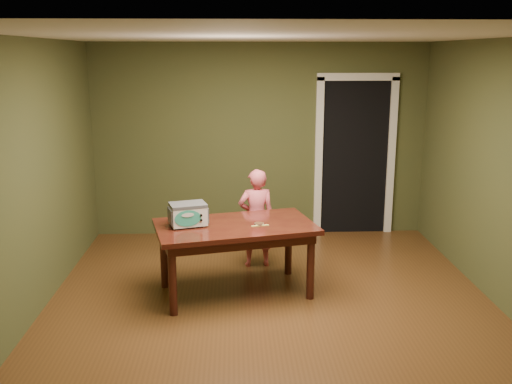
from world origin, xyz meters
TOP-DOWN VIEW (x-y plane):
  - floor at (0.00, 0.00)m, footprint 5.00×5.00m
  - room_shell at (0.00, 0.00)m, footprint 4.52×5.02m
  - doorway at (1.30, 2.78)m, footprint 1.10×0.66m
  - dining_table at (-0.35, 0.43)m, footprint 1.76×1.24m
  - toy_oven at (-0.83, 0.40)m, footprint 0.43×0.35m
  - baking_pan at (-0.11, 0.40)m, footprint 0.10×0.10m
  - spatula at (-0.10, 0.36)m, footprint 0.18×0.06m
  - child at (-0.10, 1.22)m, footprint 0.45×0.32m

SIDE VIEW (x-z plane):
  - floor at x=0.00m, z-range 0.00..0.00m
  - child at x=-0.10m, z-range 0.00..1.17m
  - dining_table at x=-0.35m, z-range 0.28..1.03m
  - spatula at x=-0.10m, z-range 0.75..0.76m
  - baking_pan at x=-0.11m, z-range 0.75..0.77m
  - toy_oven at x=-0.83m, z-range 0.76..0.99m
  - doorway at x=1.30m, z-range -0.07..2.18m
  - room_shell at x=0.00m, z-range 0.40..3.01m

